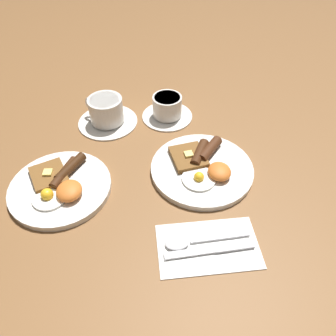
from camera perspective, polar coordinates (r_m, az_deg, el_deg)
name	(u,v)px	position (r m, az deg, el deg)	size (l,w,h in m)	color
ground_plane	(202,171)	(0.81, 5.87, -0.57)	(3.00, 3.00, 0.00)	brown
breakfast_plate_near	(202,167)	(0.80, 5.97, 0.17)	(0.25, 0.25, 0.04)	silver
breakfast_plate_far	(60,186)	(0.80, -18.25, -2.97)	(0.23, 0.23, 0.04)	silver
teacup_near	(167,108)	(0.96, -0.16, 10.34)	(0.15, 0.15, 0.07)	silver
teacup_far	(106,113)	(0.95, -10.70, 9.44)	(0.17, 0.17, 0.08)	silver
napkin	(208,246)	(0.68, 7.00, -13.32)	(0.12, 0.20, 0.01)	white
knife	(215,249)	(0.67, 8.16, -13.83)	(0.02, 0.18, 0.01)	silver
spoon	(186,242)	(0.67, 3.13, -12.73)	(0.04, 0.17, 0.01)	silver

